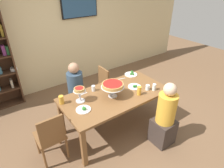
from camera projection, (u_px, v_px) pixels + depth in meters
The scene contains 21 objects.
ground_plane at pixel (115, 126), 3.62m from camera, with size 12.00×12.00×0.00m, color brown.
rear_partition at pixel (60, 30), 4.47m from camera, with size 8.00×0.12×2.80m, color beige.
dining_table at pixel (115, 98), 3.29m from camera, with size 1.85×0.93×0.74m.
television at pixel (80, 6), 4.42m from camera, with size 0.91×0.05×0.51m.
diner_far_left at pixel (76, 94), 3.71m from camera, with size 0.34×0.34×1.15m.
diner_near_right at pixel (165, 119), 3.06m from camera, with size 0.34×0.34×1.15m.
chair_head_west at pixel (51, 136), 2.75m from camera, with size 0.40×0.40×0.87m.
chair_far_right at pixel (108, 83), 4.08m from camera, with size 0.40×0.40×0.87m.
deep_dish_pizza_stand at pixel (113, 86), 3.09m from camera, with size 0.39×0.39×0.25m.
personal_pizza_stand at pixel (79, 92), 2.97m from camera, with size 0.20×0.20×0.25m.
salad_plate_near_diner at pixel (131, 74), 3.87m from camera, with size 0.25×0.25×0.07m.
salad_plate_far_diner at pixel (135, 86), 3.44m from camera, with size 0.24×0.24×0.07m.
salad_plate_spare at pixel (84, 109), 2.85m from camera, with size 0.23×0.23×0.06m.
beer_glass_amber_tall at pixel (139, 91), 3.20m from camera, with size 0.07×0.07×0.15m, color gold.
beer_glass_amber_short at pixel (61, 100), 2.97m from camera, with size 0.08×0.08×0.14m, color gold.
water_glass_clear_near at pixel (154, 87), 3.33m from camera, with size 0.06×0.06×0.12m, color white.
water_glass_clear_far at pixel (148, 87), 3.35m from camera, with size 0.07×0.07×0.09m, color white.
water_glass_clear_spare at pixel (93, 88), 3.31m from camera, with size 0.06×0.06×0.10m, color white.
cutlery_fork_near at pixel (107, 84), 3.54m from camera, with size 0.18×0.02×0.01m, color silver.
cutlery_knife_near at pixel (83, 94), 3.23m from camera, with size 0.18×0.02×0.01m, color silver.
cutlery_fork_far at pixel (121, 79), 3.72m from camera, with size 0.18×0.02×0.01m, color silver.
Camera 1 is at (-1.64, -2.19, 2.50)m, focal length 30.36 mm.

